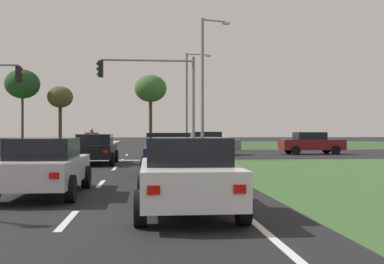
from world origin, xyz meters
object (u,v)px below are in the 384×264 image
at_px(car_silver_sixth, 45,166).
at_px(treeline_fifth, 151,89).
at_px(car_beige_third, 92,138).
at_px(street_lamp_third, 189,96).
at_px(car_black_second, 95,149).
at_px(car_maroon_near, 311,143).
at_px(car_grey_fifth, 208,143).
at_px(traffic_signal_near_right, 159,88).
at_px(pedestrian_at_median, 92,136).
at_px(street_lamp_second, 205,80).
at_px(treeline_third, 22,84).
at_px(car_white_fourth, 186,174).
at_px(car_navy_seventh, 167,153).
at_px(treeline_fourth, 60,98).

distance_m(car_silver_sixth, treeline_fifth, 52.05).
distance_m(car_beige_third, street_lamp_third, 24.11).
relative_size(car_black_second, street_lamp_third, 0.53).
distance_m(car_maroon_near, car_grey_fifth, 7.63).
height_order(traffic_signal_near_right, treeline_fifth, treeline_fifth).
bearing_deg(pedestrian_at_median, traffic_signal_near_right, -122.38).
bearing_deg(car_black_second, car_grey_fifth, 51.03).
distance_m(street_lamp_second, treeline_third, 40.81).
xyz_separation_m(street_lamp_third, treeline_fifth, (-3.23, 23.06, 2.66)).
bearing_deg(treeline_fifth, car_grey_fifth, -83.18).
relative_size(car_beige_third, treeline_third, 0.45).
bearing_deg(car_white_fourth, traffic_signal_near_right, 90.47).
height_order(car_silver_sixth, car_navy_seventh, car_navy_seventh).
xyz_separation_m(car_white_fourth, treeline_fifth, (-0.40, 54.47, 6.69)).
bearing_deg(car_grey_fifth, treeline_third, -146.94).
bearing_deg(car_silver_sixth, pedestrian_at_median, 94.57).
xyz_separation_m(car_white_fourth, car_navy_seventh, (-0.03, 8.28, 0.04)).
distance_m(traffic_signal_near_right, pedestrian_at_median, 17.38).
bearing_deg(car_silver_sixth, treeline_third, 105.19).
height_order(car_black_second, car_navy_seventh, car_navy_seventh).
xyz_separation_m(car_navy_seventh, pedestrian_at_median, (-5.83, 25.51, 0.44)).
bearing_deg(street_lamp_second, car_beige_third, 108.20).
bearing_deg(car_maroon_near, car_silver_sixth, -35.20).
height_order(car_beige_third, pedestrian_at_median, pedestrian_at_median).
bearing_deg(treeline_third, treeline_fifth, -1.42).
distance_m(street_lamp_third, pedestrian_at_median, 9.69).
bearing_deg(car_maroon_near, street_lamp_third, -134.61).
relative_size(street_lamp_second, street_lamp_third, 1.02).
xyz_separation_m(car_white_fourth, street_lamp_third, (2.83, 31.41, 4.02)).
relative_size(car_maroon_near, car_grey_fifth, 1.05).
xyz_separation_m(pedestrian_at_median, treeline_fourth, (-6.97, 22.62, 5.06)).
relative_size(car_black_second, car_silver_sixth, 1.04).
height_order(car_maroon_near, car_white_fourth, car_maroon_near).
bearing_deg(treeline_fifth, car_beige_third, -165.94).
distance_m(car_maroon_near, car_silver_sixth, 24.98).
height_order(car_maroon_near, car_black_second, car_maroon_near).
bearing_deg(pedestrian_at_median, car_grey_fifth, -101.83).
bearing_deg(car_grey_fifth, pedestrian_at_median, -139.94).
xyz_separation_m(car_maroon_near, car_black_second, (-14.39, -8.96, -0.04)).
height_order(car_black_second, traffic_signal_near_right, traffic_signal_near_right).
bearing_deg(car_beige_third, car_navy_seventh, 100.25).
bearing_deg(treeline_third, traffic_signal_near_right, -65.01).
xyz_separation_m(car_grey_fifth, car_navy_seventh, (-3.43, -14.50, -0.02)).
bearing_deg(car_white_fourth, treeline_fourth, 102.82).
xyz_separation_m(car_white_fourth, treeline_third, (-17.51, 54.89, 7.22)).
distance_m(car_navy_seventh, traffic_signal_near_right, 9.95).
distance_m(car_maroon_near, pedestrian_at_median, 19.84).
xyz_separation_m(car_beige_third, car_grey_fifth, (11.43, -29.77, 0.06)).
bearing_deg(car_navy_seventh, car_black_second, 118.77).
relative_size(car_white_fourth, treeline_third, 0.42).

